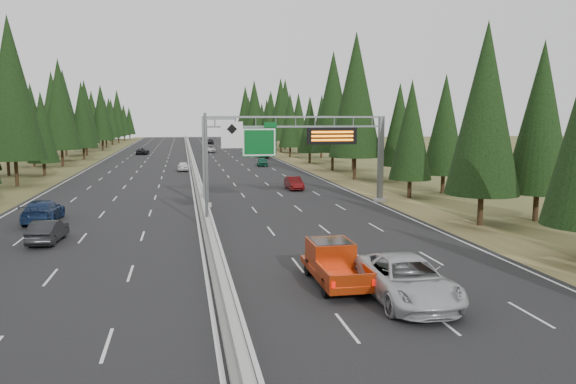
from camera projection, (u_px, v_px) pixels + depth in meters
The scene contains 19 objects.
road at pixel (192, 164), 92.47m from camera, with size 32.00×260.00×0.08m, color black.
shoulder_right at pixel (298, 163), 95.74m from camera, with size 3.60×260.00×0.06m, color olive.
shoulder_left at pixel (79, 166), 89.21m from camera, with size 3.60×260.00×0.06m, color #4B4C23.
median_barrier at pixel (192, 162), 92.42m from camera, with size 0.70×260.00×0.85m.
sign_gantry at pixel (303, 146), 49.47m from camera, with size 16.75×0.98×7.80m.
hov_sign_pole at pixel (214, 162), 38.36m from camera, with size 2.80×0.50×8.00m.
tree_row_right at pixel (318, 111), 96.50m from camera, with size 11.98×242.86×18.38m.
tree_row_left at pixel (26, 109), 75.51m from camera, with size 11.76×242.52×18.96m.
silver_minivan at pixel (407, 279), 23.61m from camera, with size 3.05×6.62×1.84m, color #B9B9BE.
red_pickup at pixel (333, 260), 26.38m from camera, with size 2.07×5.79×1.89m.
car_ahead_green at pixel (262, 162), 88.98m from camera, with size 1.59×3.95×1.35m, color #125035.
car_ahead_dkred at pixel (294, 183), 60.15m from camera, with size 1.44×4.14×1.36m, color #560C0D.
car_ahead_dkgrey at pixel (264, 155), 106.04m from camera, with size 1.86×4.58×1.33m, color black.
car_ahead_white at pixel (209, 149), 123.19m from camera, with size 2.64×5.73×1.59m, color #BDBDBD.
car_ahead_far at pixel (210, 141), 161.15m from camera, with size 1.87×4.65×1.58m, color black.
car_onc_near at pixel (48, 231), 34.70m from camera, with size 1.50×4.31×1.42m, color black.
car_onc_blue at pixel (43, 211), 41.49m from camera, with size 2.30×5.66×1.64m, color #16274D.
car_onc_white at pixel (183, 166), 80.85m from camera, with size 1.59×3.95×1.35m, color white.
car_onc_far at pixel (143, 151), 116.88m from camera, with size 2.33×5.06×1.41m, color black.
Camera 1 is at (-1.56, -13.59, 7.79)m, focal length 35.00 mm.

